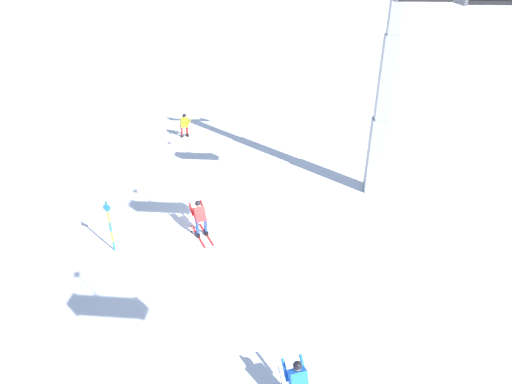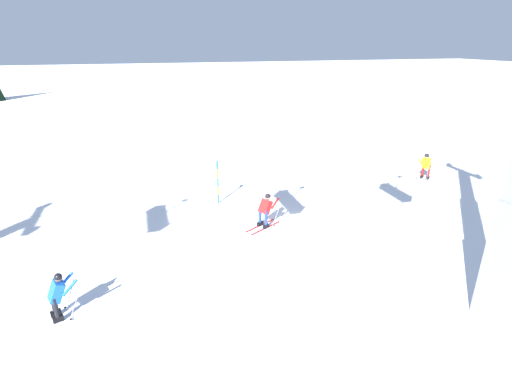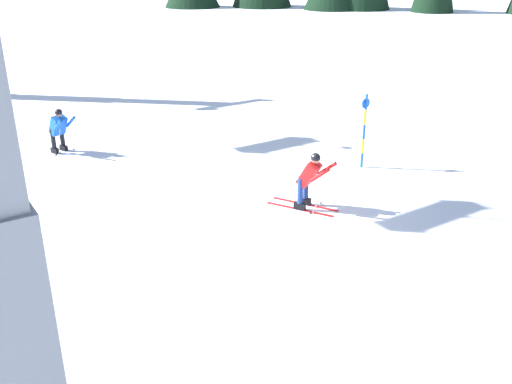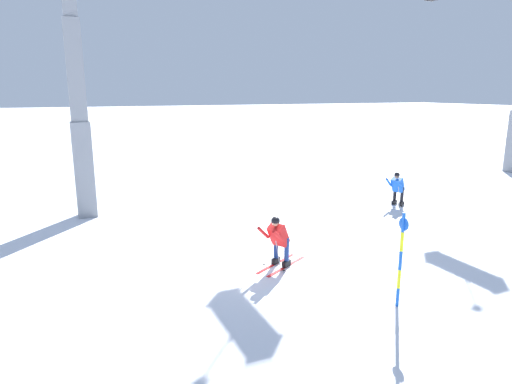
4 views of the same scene
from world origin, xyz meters
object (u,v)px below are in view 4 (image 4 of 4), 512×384
Objects in this scene: skier_carving_main at (278,238)px; trail_marker_pole at (401,257)px; skier_distant_uphill at (397,187)px; lift_tower_near at (77,88)px.

trail_marker_pole is at bearing -64.99° from skier_carving_main.
lift_tower_near is at bearing 163.57° from skier_distant_uphill.
lift_tower_near reaches higher than skier_carving_main.
lift_tower_near reaches higher than skier_distant_uphill.
skier_carving_main is 9.30m from lift_tower_near.
skier_distant_uphill is (7.30, 3.84, -0.03)m from skier_carving_main.
skier_carving_main is 0.15× the size of lift_tower_near.
trail_marker_pole is at bearing -130.78° from skier_distant_uphill.
lift_tower_near is at bearing 119.15° from trail_marker_pole.
skier_distant_uphill is (5.90, 6.84, -0.36)m from trail_marker_pole.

